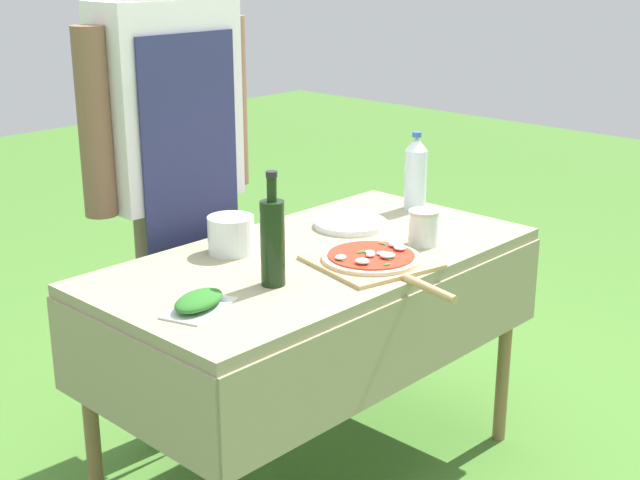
% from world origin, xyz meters
% --- Properties ---
extents(ground_plane, '(12.00, 12.00, 0.00)m').
position_xyz_m(ground_plane, '(0.00, 0.00, 0.00)').
color(ground_plane, '#477A2D').
extents(prep_table, '(1.40, 0.73, 0.78)m').
position_xyz_m(prep_table, '(0.00, 0.00, 0.69)').
color(prep_table, gray).
rests_on(prep_table, ground).
extents(person_cook, '(0.65, 0.21, 1.74)m').
position_xyz_m(person_cook, '(-0.10, 0.56, 1.03)').
color(person_cook, '#70604C').
rests_on(person_cook, ground).
extents(pizza_on_peel, '(0.38, 0.55, 0.05)m').
position_xyz_m(pizza_on_peel, '(0.05, -0.19, 0.80)').
color(pizza_on_peel, tan).
rests_on(pizza_on_peel, prep_table).
extents(oil_bottle, '(0.07, 0.07, 0.32)m').
position_xyz_m(oil_bottle, '(-0.27, -0.09, 0.91)').
color(oil_bottle, black).
rests_on(oil_bottle, prep_table).
extents(water_bottle, '(0.08, 0.08, 0.28)m').
position_xyz_m(water_bottle, '(0.60, 0.09, 0.92)').
color(water_bottle, silver).
rests_on(water_bottle, prep_table).
extents(herb_container, '(0.23, 0.17, 0.04)m').
position_xyz_m(herb_container, '(-0.52, -0.08, 0.81)').
color(herb_container, silver).
rests_on(herb_container, prep_table).
extents(mixing_tub, '(0.14, 0.14, 0.11)m').
position_xyz_m(mixing_tub, '(-0.16, 0.20, 0.84)').
color(mixing_tub, silver).
rests_on(mixing_tub, prep_table).
extents(plate_stack, '(0.25, 0.25, 0.02)m').
position_xyz_m(plate_stack, '(0.28, 0.11, 0.79)').
color(plate_stack, white).
rests_on(plate_stack, prep_table).
extents(sauce_jar, '(0.10, 0.10, 0.11)m').
position_xyz_m(sauce_jar, '(0.30, -0.18, 0.83)').
color(sauce_jar, silver).
rests_on(sauce_jar, prep_table).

